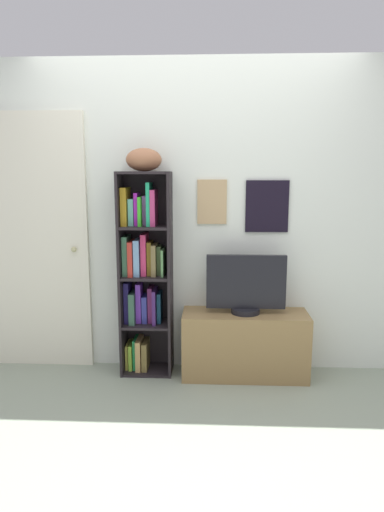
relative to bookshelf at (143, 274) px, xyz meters
The scene contains 7 objects.
ground 1.34m from the bookshelf, 68.59° to the right, with size 5.20×5.20×0.04m, color gray.
back_wall 0.59m from the bookshelf, 19.16° to the left, with size 4.80×0.08×2.43m.
bookshelf is the anchor object (origin of this frame).
football 0.88m from the bookshelf, 49.51° to the right, with size 0.27×0.17×0.17m, color #965F3F.
tv_stand 0.96m from the bookshelf, ahead, with size 0.97×0.35×0.51m.
television 0.80m from the bookshelf, ahead, with size 0.60×0.22×0.45m.
door 0.92m from the bookshelf, behind, with size 0.88×0.09×2.04m.
Camera 1 is at (0.15, -2.41, 1.57)m, focal length 31.50 mm.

